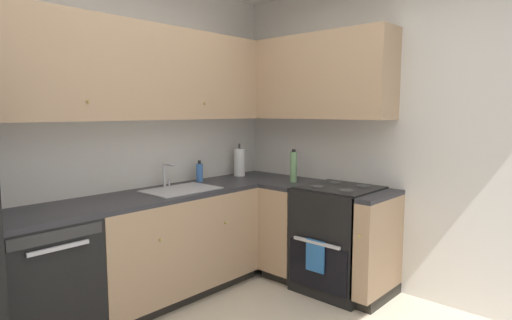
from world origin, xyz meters
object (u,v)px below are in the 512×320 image
paper_towel_roll (239,162)px  oil_bottle (294,167)px  soap_bottle (200,172)px  oven_range (339,238)px  dishwasher (41,283)px

paper_towel_roll → oil_bottle: size_ratio=1.11×
soap_bottle → oil_bottle: (0.57, -0.65, 0.06)m
soap_bottle → oil_bottle: size_ratio=0.65×
oven_range → oil_bottle: 0.75m
oven_range → paper_towel_roll: 1.25m
oil_bottle → soap_bottle: bearing=131.6°
soap_bottle → oil_bottle: 0.87m
dishwasher → oil_bottle: size_ratio=2.82×
oven_range → oil_bottle: oil_bottle is taller
dishwasher → paper_towel_roll: paper_towel_roll is taller
soap_bottle → paper_towel_roll: size_ratio=0.59×
dishwasher → oven_range: (2.08, -0.95, 0.02)m
dishwasher → paper_towel_roll: 2.09m
soap_bottle → oil_bottle: bearing=-48.4°
oven_range → paper_towel_roll: paper_towel_roll is taller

